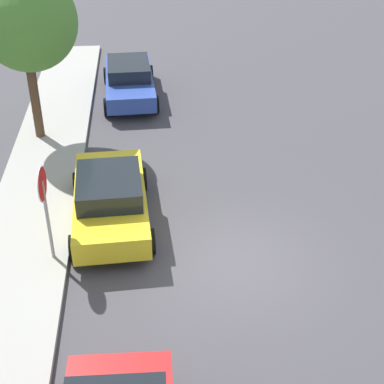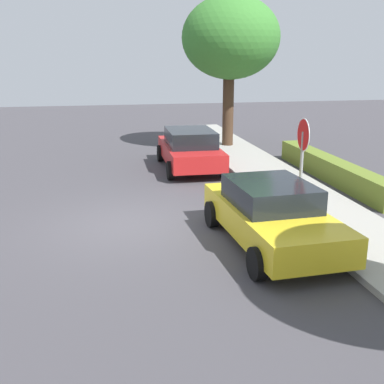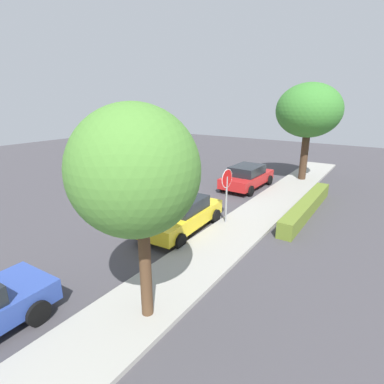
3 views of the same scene
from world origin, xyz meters
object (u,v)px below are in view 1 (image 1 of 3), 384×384
Objects in this scene: parked_car_blue at (129,79)px; parked_car_yellow at (110,198)px; street_tree_near_corner at (28,22)px; stop_sign at (44,199)px.

parked_car_yellow is at bearing 176.99° from parked_car_blue.
parked_car_yellow is 0.82× the size of street_tree_near_corner.
street_tree_near_corner is (5.02, 2.39, 3.16)m from parked_car_yellow.
stop_sign is at bearing -170.90° from street_tree_near_corner.
parked_car_blue is 5.35m from street_tree_near_corner.
street_tree_near_corner reaches higher than parked_car_yellow.
parked_car_blue is at bearing -10.23° from stop_sign.
stop_sign is 0.56× the size of parked_car_blue.
parked_car_yellow is at bearing -40.54° from stop_sign.
parked_car_yellow is 0.97× the size of parked_car_blue.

